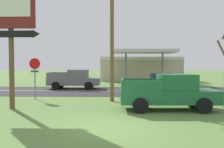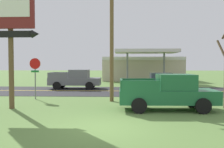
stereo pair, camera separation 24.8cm
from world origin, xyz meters
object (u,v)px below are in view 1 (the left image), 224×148
(utility_pole, at_px, (112,36))
(gas_station, at_px, (140,68))
(pickup_grey_on_road, at_px, (75,79))
(pickup_green_parked_on_lawn, at_px, (169,92))
(motel_sign, at_px, (11,26))
(stop_sign, at_px, (35,71))
(car_blue_mid_lane, at_px, (161,81))

(utility_pole, height_order, gas_station, utility_pole)
(pickup_grey_on_road, bearing_deg, utility_pole, -63.55)
(pickup_grey_on_road, bearing_deg, pickup_green_parked_on_lawn, -56.88)
(motel_sign, relative_size, stop_sign, 2.24)
(stop_sign, height_order, utility_pole, utility_pole)
(motel_sign, relative_size, pickup_green_parked_on_lawn, 1.26)
(utility_pole, bearing_deg, car_blue_mid_lane, 60.21)
(stop_sign, height_order, car_blue_mid_lane, stop_sign)
(utility_pole, distance_m, car_blue_mid_lane, 10.08)
(motel_sign, bearing_deg, pickup_grey_on_road, 82.99)
(pickup_grey_on_road, relative_size, car_blue_mid_lane, 1.24)
(motel_sign, height_order, stop_sign, motel_sign)
(pickup_green_parked_on_lawn, bearing_deg, gas_station, 88.81)
(pickup_grey_on_road, distance_m, car_blue_mid_lane, 8.75)
(motel_sign, distance_m, car_blue_mid_lane, 15.60)
(pickup_grey_on_road, bearing_deg, gas_station, 59.23)
(stop_sign, xyz_separation_m, gas_station, (9.25, 20.58, -0.08))
(pickup_grey_on_road, bearing_deg, motel_sign, -97.01)
(stop_sign, bearing_deg, utility_pole, -7.38)
(pickup_grey_on_road, bearing_deg, stop_sign, -100.94)
(utility_pole, bearing_deg, motel_sign, -150.61)
(utility_pole, height_order, car_blue_mid_lane, utility_pole)
(utility_pole, relative_size, car_blue_mid_lane, 1.96)
(stop_sign, bearing_deg, motel_sign, -89.09)
(gas_station, distance_m, pickup_grey_on_road, 15.29)
(utility_pole, relative_size, pickup_green_parked_on_lawn, 1.57)
(motel_sign, distance_m, stop_sign, 4.57)
(pickup_green_parked_on_lawn, height_order, car_blue_mid_lane, pickup_green_parked_on_lawn)
(stop_sign, height_order, gas_station, gas_station)
(pickup_grey_on_road, bearing_deg, car_blue_mid_lane, 0.00)
(utility_pole, distance_m, pickup_green_parked_on_lawn, 5.60)
(pickup_green_parked_on_lawn, relative_size, pickup_grey_on_road, 1.01)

